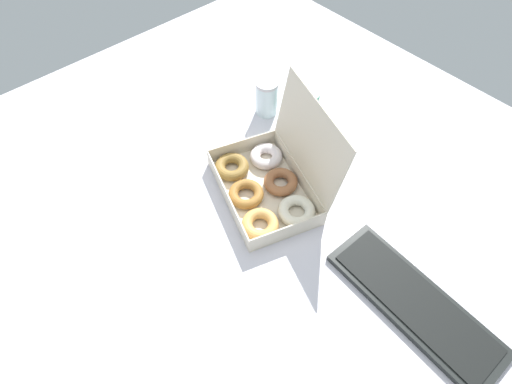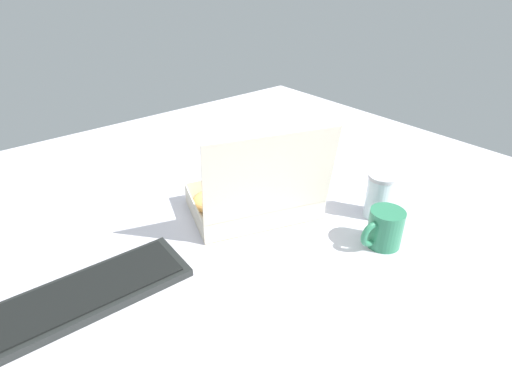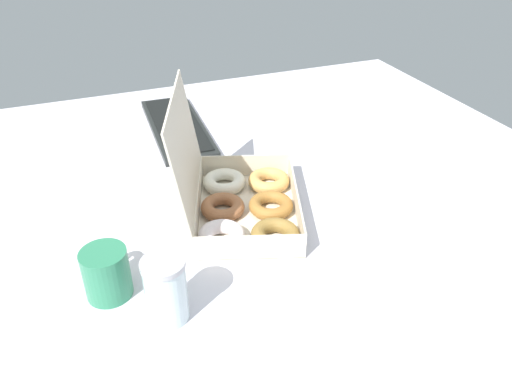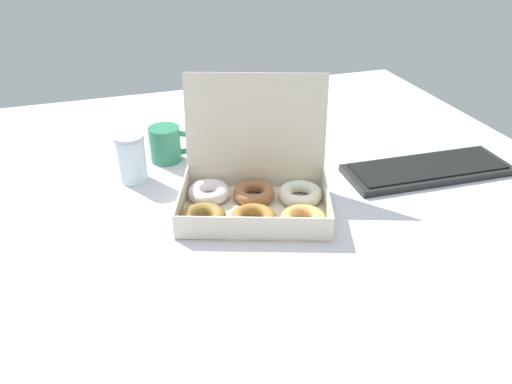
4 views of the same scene
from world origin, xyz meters
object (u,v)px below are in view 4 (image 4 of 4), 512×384
object	(u,v)px
donut_box	(254,196)
coffee_mug	(167,144)
glass_jar	(131,158)
keyboard	(427,169)

from	to	relation	value
donut_box	coffee_mug	bearing A→B (deg)	115.64
donut_box	coffee_mug	distance (cm)	34.78
coffee_mug	glass_jar	size ratio (longest dim) A/B	0.98
keyboard	glass_jar	world-z (taller)	glass_jar
coffee_mug	donut_box	bearing A→B (deg)	-64.36
donut_box	keyboard	bearing A→B (deg)	3.58
keyboard	coffee_mug	xyz separation A→B (cm)	(-63.83, 28.27, 3.89)
donut_box	glass_jar	distance (cm)	33.87
donut_box	glass_jar	bearing A→B (deg)	138.10
donut_box	glass_jar	world-z (taller)	donut_box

